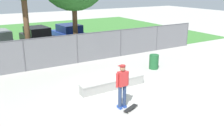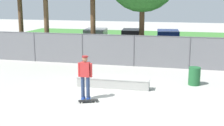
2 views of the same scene
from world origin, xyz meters
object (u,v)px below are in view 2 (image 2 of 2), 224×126
(concrete_ledge, at_px, (113,83))
(car_black, at_px, (133,40))
(skateboarder, at_px, (85,75))
(trash_bin, at_px, (194,76))
(car_white, at_px, (95,39))
(skateboard, at_px, (88,101))
(car_blue, at_px, (168,41))

(concrete_ledge, distance_m, car_black, 10.46)
(car_black, bearing_deg, concrete_ledge, -85.31)
(skateboarder, distance_m, trash_bin, 5.55)
(car_white, relative_size, trash_bin, 5.02)
(concrete_ledge, height_order, car_white, car_white)
(concrete_ledge, height_order, skateboard, concrete_ledge)
(car_white, bearing_deg, car_blue, 2.48)
(skateboard, relative_size, car_black, 0.19)
(skateboarder, height_order, car_white, skateboarder)
(concrete_ledge, distance_m, car_blue, 10.56)
(trash_bin, bearing_deg, concrete_ledge, -159.18)
(car_white, relative_size, car_blue, 1.00)
(skateboard, bearing_deg, concrete_ledge, 77.46)
(concrete_ledge, bearing_deg, car_white, 110.58)
(skateboard, bearing_deg, car_white, 104.99)
(car_black, xyz_separation_m, car_blue, (2.73, -0.03, 0.00))
(concrete_ledge, xyz_separation_m, car_black, (-0.85, 10.41, 0.59))
(concrete_ledge, xyz_separation_m, skateboard, (-0.49, -2.22, -0.17))
(skateboarder, height_order, trash_bin, skateboarder)
(concrete_ledge, xyz_separation_m, skateboarder, (-0.71, -1.91, 0.79))
(concrete_ledge, relative_size, car_black, 0.79)
(concrete_ledge, relative_size, car_blue, 0.79)
(trash_bin, bearing_deg, skateboard, -139.10)
(skateboard, height_order, car_blue, car_blue)
(trash_bin, bearing_deg, car_black, 116.81)
(concrete_ledge, relative_size, skateboard, 4.21)
(concrete_ledge, relative_size, trash_bin, 3.94)
(trash_bin, bearing_deg, car_white, 130.67)
(trash_bin, bearing_deg, skateboarder, -143.06)
(car_black, bearing_deg, skateboarder, -89.34)
(car_white, bearing_deg, skateboarder, -75.60)
(skateboard, xyz_separation_m, car_black, (-0.36, 12.63, 0.77))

